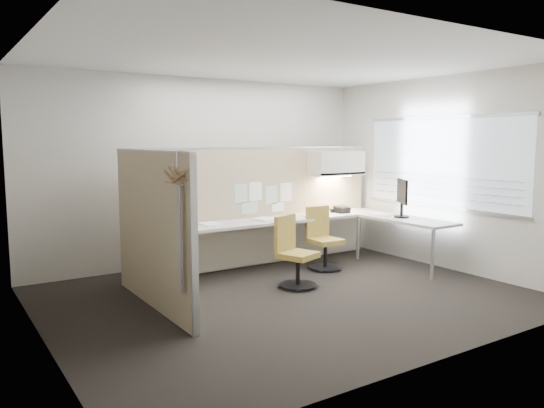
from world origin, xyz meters
TOP-DOWN VIEW (x-y plane):
  - floor at (0.00, 0.00)m, footprint 5.50×4.50m
  - ceiling at (0.00, 0.00)m, footprint 5.50×4.50m
  - wall_back at (0.00, 2.25)m, footprint 5.50×0.02m
  - wall_front at (0.00, -2.25)m, footprint 5.50×0.02m
  - wall_left at (-2.75, 0.00)m, footprint 0.02×4.50m
  - wall_right at (2.75, 0.00)m, footprint 0.02×4.50m
  - window_pane at (2.73, 0.00)m, footprint 0.01×2.80m
  - partition_back at (0.55, 1.60)m, footprint 4.10×0.06m
  - partition_left at (-1.50, 0.50)m, footprint 0.06×2.20m
  - desk at (0.93, 1.13)m, footprint 4.00×2.07m
  - overhead_bin at (1.90, 1.39)m, footprint 0.90×0.36m
  - task_light_strip at (1.90, 1.39)m, footprint 0.60×0.06m
  - pinned_papers at (0.63, 1.57)m, footprint 1.01×0.00m
  - poster at (-1.05, 1.57)m, footprint 0.28×0.00m
  - chair_left at (0.30, 0.30)m, footprint 0.54×0.55m
  - chair_right at (1.22, 0.86)m, footprint 0.47×0.47m
  - monitor at (2.30, 0.36)m, footprint 0.33×0.47m
  - phone at (1.90, 1.23)m, footprint 0.22×0.21m
  - stapler at (1.54, 1.37)m, footprint 0.14×0.09m
  - tape_dispenser at (1.81, 1.34)m, footprint 0.11×0.09m
  - coat_hook at (-1.58, -0.40)m, footprint 0.18×0.46m
  - paper_stack_0 at (-0.95, 1.30)m, footprint 0.29×0.35m
  - paper_stack_1 at (-0.39, 1.30)m, footprint 0.24×0.30m
  - paper_stack_2 at (0.43, 1.22)m, footprint 0.28×0.34m
  - paper_stack_3 at (0.85, 1.30)m, footprint 0.26×0.32m
  - paper_stack_4 at (1.28, 1.17)m, footprint 0.30×0.35m
  - paper_stack_5 at (2.24, 0.73)m, footprint 0.29×0.34m

SIDE VIEW (x-z plane):
  - floor at x=0.00m, z-range -0.01..0.00m
  - chair_right at x=1.22m, z-range -0.03..0.87m
  - chair_left at x=0.30m, z-range -0.03..0.87m
  - desk at x=0.93m, z-range 0.24..0.97m
  - paper_stack_3 at x=0.85m, z-range 0.73..0.74m
  - paper_stack_5 at x=2.24m, z-range 0.73..0.75m
  - paper_stack_4 at x=1.28m, z-range 0.73..0.75m
  - paper_stack_1 at x=-0.39m, z-range 0.73..0.75m
  - paper_stack_0 at x=-0.95m, z-range 0.73..0.76m
  - paper_stack_2 at x=0.43m, z-range 0.73..0.76m
  - stapler at x=1.54m, z-range 0.73..0.78m
  - tape_dispenser at x=1.81m, z-range 0.73..0.79m
  - phone at x=1.90m, z-range 0.72..0.84m
  - partition_back at x=0.55m, z-range 0.00..1.75m
  - partition_left at x=-1.50m, z-range 0.00..1.75m
  - pinned_papers at x=0.63m, z-range 0.80..1.27m
  - monitor at x=2.30m, z-range 0.77..1.34m
  - task_light_strip at x=1.90m, z-range 1.29..1.31m
  - wall_back at x=0.00m, z-range 0.00..2.80m
  - wall_front at x=0.00m, z-range 0.00..2.80m
  - wall_left at x=-2.75m, z-range 0.00..2.80m
  - wall_right at x=2.75m, z-range 0.00..2.80m
  - coat_hook at x=-1.58m, z-range 0.72..2.11m
  - poster at x=-1.05m, z-range 1.24..1.59m
  - overhead_bin at x=1.90m, z-range 1.32..1.70m
  - window_pane at x=2.73m, z-range 0.90..2.20m
  - ceiling at x=0.00m, z-range 2.80..2.81m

